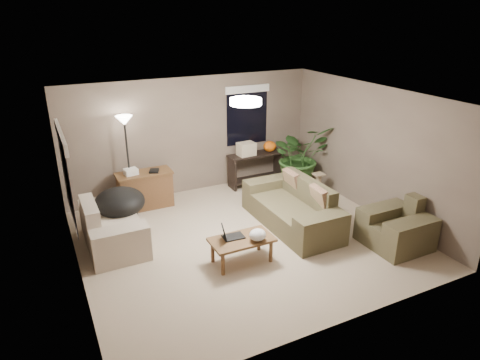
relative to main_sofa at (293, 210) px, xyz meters
name	(u,v)px	position (x,y,z in m)	size (l,w,h in m)	color
room_shell	(245,173)	(-1.05, -0.10, 0.96)	(5.50, 5.50, 5.50)	tan
main_sofa	(293,210)	(0.00, 0.00, 0.00)	(0.95, 2.20, 0.85)	#48422B
throw_pillows	(306,190)	(0.26, 0.00, 0.36)	(0.27, 1.36, 0.47)	#8C7251
loveseat	(111,229)	(-3.19, 0.73, 0.00)	(0.90, 1.60, 0.85)	beige
armchair	(396,229)	(1.17, -1.41, 0.00)	(0.95, 1.00, 0.85)	brown
coffee_table	(242,242)	(-1.43, -0.73, 0.06)	(1.00, 0.55, 0.42)	brown
laptop	(229,235)	(-1.60, -0.63, 0.19)	(0.39, 0.25, 0.24)	black
plastic_bag	(258,235)	(-1.23, -0.88, 0.22)	(0.27, 0.24, 0.19)	white
desk	(145,190)	(-2.27, 1.98, 0.08)	(1.10, 0.50, 0.75)	brown
desk_papers	(136,172)	(-2.43, 1.97, 0.51)	(0.71, 0.30, 0.12)	silver
console_table	(256,166)	(0.31, 2.05, 0.14)	(1.30, 0.40, 0.75)	black
pumpkin	(270,146)	(0.66, 2.05, 0.57)	(0.29, 0.29, 0.24)	orange
cardboard_box	(246,149)	(0.06, 2.05, 0.60)	(0.38, 0.28, 0.28)	beige
papasan_chair	(120,206)	(-2.92, 1.22, 0.17)	(1.17, 1.17, 0.80)	black
floor_lamp	(125,132)	(-2.54, 2.07, 1.30)	(0.32, 0.32, 1.91)	black
ceiling_fixture	(246,102)	(-1.05, -0.10, 2.15)	(0.50, 0.50, 0.10)	white
houseplant	(299,162)	(1.15, 1.57, 0.26)	(1.28, 1.43, 1.11)	#2D5923
cat_scratching_post	(318,186)	(1.23, 0.91, -0.08)	(0.32, 0.32, 0.50)	tan
window_left	(64,161)	(-3.78, 0.20, 1.49)	(0.05, 1.56, 1.33)	black
window_back	(247,105)	(0.25, 2.38, 1.49)	(1.06, 0.05, 1.33)	black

